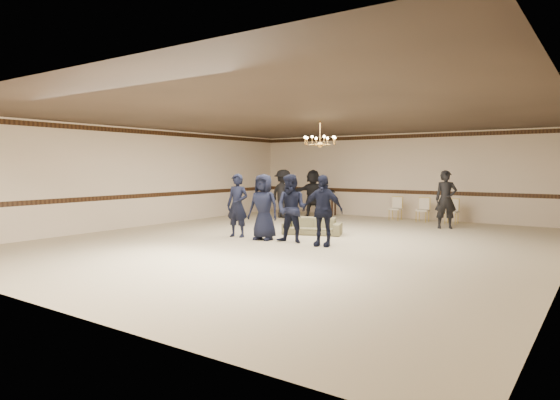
{
  "coord_description": "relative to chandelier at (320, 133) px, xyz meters",
  "views": [
    {
      "loc": [
        6.65,
        -10.54,
        1.96
      ],
      "look_at": [
        -0.3,
        -0.5,
        1.1
      ],
      "focal_mm": 30.9,
      "sensor_mm": 36.0,
      "label": 1
    }
  ],
  "objects": [
    {
      "name": "room",
      "position": [
        0.0,
        -1.0,
        -1.28
      ],
      "size": [
        12.01,
        14.01,
        3.21
      ],
      "color": "#C0B494",
      "rests_on": "ground"
    },
    {
      "name": "chair_rail",
      "position": [
        0.0,
        5.99,
        -1.88
      ],
      "size": [
        12.0,
        0.02,
        0.14
      ],
      "primitive_type": "cube",
      "color": "#392211",
      "rests_on": "wall_back"
    },
    {
      "name": "crown_molding",
      "position": [
        0.0,
        5.99,
        0.21
      ],
      "size": [
        12.0,
        0.02,
        0.14
      ],
      "primitive_type": "cube",
      "color": "#392211",
      "rests_on": "wall_back"
    },
    {
      "name": "chandelier",
      "position": [
        0.0,
        0.0,
        0.0
      ],
      "size": [
        0.94,
        0.94,
        0.89
      ],
      "primitive_type": null,
      "color": "#C5903F",
      "rests_on": "ceiling"
    },
    {
      "name": "boy_a",
      "position": [
        -1.88,
        -1.28,
        -2.0
      ],
      "size": [
        0.7,
        0.52,
        1.76
      ],
      "primitive_type": "imported",
      "rotation": [
        0.0,
        0.0,
        0.16
      ],
      "color": "black",
      "rests_on": "floor"
    },
    {
      "name": "boy_b",
      "position": [
        -0.98,
        -1.28,
        -2.0
      ],
      "size": [
        0.94,
        0.69,
        1.76
      ],
      "primitive_type": "imported",
      "rotation": [
        0.0,
        0.0,
        0.16
      ],
      "color": "black",
      "rests_on": "floor"
    },
    {
      "name": "boy_c",
      "position": [
        -0.08,
        -1.28,
        -2.0
      ],
      "size": [
        0.92,
        0.75,
        1.76
      ],
      "primitive_type": "imported",
      "rotation": [
        0.0,
        0.0,
        0.11
      ],
      "color": "black",
      "rests_on": "floor"
    },
    {
      "name": "boy_d",
      "position": [
        0.82,
        -1.28,
        -2.0
      ],
      "size": [
        1.1,
        0.63,
        1.76
      ],
      "primitive_type": "imported",
      "rotation": [
        0.0,
        0.0,
        0.2
      ],
      "color": "black",
      "rests_on": "floor"
    },
    {
      "name": "settee",
      "position": [
        -0.43,
        0.32,
        -2.63
      ],
      "size": [
        1.8,
        1.18,
        0.49
      ],
      "primitive_type": "imported",
      "rotation": [
        0.0,
        0.0,
        0.35
      ],
      "color": "#77734F",
      "rests_on": "floor"
    },
    {
      "name": "adult_left",
      "position": [
        -3.65,
        3.56,
        -1.96
      ],
      "size": [
        1.31,
        0.93,
        1.84
      ],
      "primitive_type": "imported",
      "rotation": [
        0.0,
        0.0,
        2.92
      ],
      "color": "black",
      "rests_on": "floor"
    },
    {
      "name": "adult_mid",
      "position": [
        -2.75,
        4.26,
        -1.96
      ],
      "size": [
        1.75,
        1.32,
        1.84
      ],
      "primitive_type": "imported",
      "rotation": [
        0.0,
        0.0,
        3.66
      ],
      "color": "black",
      "rests_on": "floor"
    },
    {
      "name": "adult_right",
      "position": [
        2.35,
        3.86,
        -1.96
      ],
      "size": [
        0.8,
        0.7,
        1.84
      ],
      "primitive_type": "imported",
      "rotation": [
        0.0,
        0.0,
        0.48
      ],
      "color": "black",
      "rests_on": "floor"
    },
    {
      "name": "banquet_chair_left",
      "position": [
        0.18,
        5.19,
        -2.45
      ],
      "size": [
        0.41,
        0.41,
        0.85
      ],
      "primitive_type": null,
      "rotation": [
        0.0,
        0.0,
        0.0
      ],
      "color": "beige",
      "rests_on": "floor"
    },
    {
      "name": "banquet_chair_mid",
      "position": [
        1.18,
        5.19,
        -2.45
      ],
      "size": [
        0.42,
        0.42,
        0.85
      ],
      "primitive_type": null,
      "rotation": [
        0.0,
        0.0,
        0.03
      ],
      "color": "beige",
      "rests_on": "floor"
    },
    {
      "name": "banquet_chair_right",
      "position": [
        2.18,
        5.19,
        -2.45
      ],
      "size": [
        0.44,
        0.44,
        0.85
      ],
      "primitive_type": null,
      "rotation": [
        0.0,
        0.0,
        -0.08
      ],
      "color": "beige",
      "rests_on": "floor"
    },
    {
      "name": "console_table",
      "position": [
        -2.82,
        5.39,
        -2.54
      ],
      "size": [
        0.81,
        0.36,
        0.67
      ],
      "primitive_type": "cube",
      "rotation": [
        0.0,
        0.0,
        -0.02
      ],
      "color": "black",
      "rests_on": "floor"
    }
  ]
}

